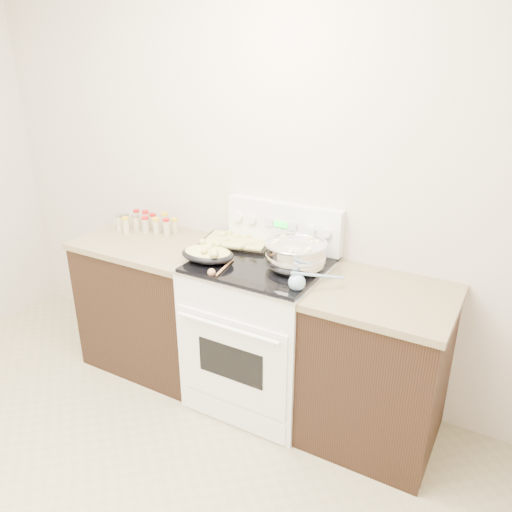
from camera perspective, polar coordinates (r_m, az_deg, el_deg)
The scene contains 9 objects.
counter_left at distance 3.54m, azimuth -11.31°, elevation -5.17°, with size 0.93×0.67×0.92m.
counter_right at distance 2.89m, azimuth 13.60°, elevation -12.29°, with size 0.73×0.67×0.92m.
kitchen_range at distance 3.10m, azimuth 0.50°, elevation -8.40°, with size 0.78×0.73×1.22m.
mixing_bowl at distance 2.78m, azimuth 4.53°, elevation 0.09°, with size 0.39×0.39×0.21m.
roasting_pan at distance 2.89m, azimuth -5.54°, elevation 0.29°, with size 0.34×0.26×0.12m.
baking_sheet at distance 3.16m, azimuth -2.23°, elevation 1.73°, with size 0.49×0.40×0.06m.
wooden_spoon at distance 2.76m, azimuth -4.55°, elevation -1.65°, with size 0.07×0.25×0.04m.
blue_ladle at distance 2.57m, azimuth 4.92°, elevation -2.95°, with size 0.24×0.22×0.11m.
spice_jars at distance 3.52m, azimuth -12.46°, elevation 3.74°, with size 0.40×0.24×0.13m.
Camera 1 is at (1.64, -0.90, 2.09)m, focal length 35.00 mm.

